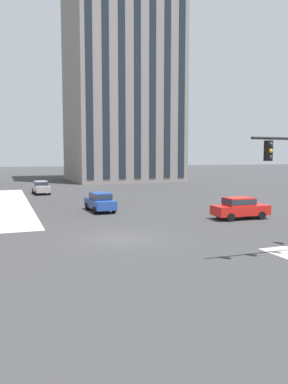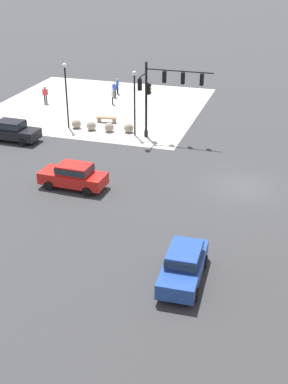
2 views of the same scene
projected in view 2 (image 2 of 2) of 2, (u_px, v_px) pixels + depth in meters
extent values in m
plane|color=#38383A|center=(243.00, 187.00, 33.48)|extent=(320.00, 320.00, 0.00)
cube|color=#B7B2A8|center=(100.00, 106.00, 50.10)|extent=(20.00, 19.00, 0.02)
cylinder|color=black|center=(146.00, 134.00, 42.08)|extent=(0.32, 0.32, 0.50)
cylinder|color=black|center=(146.00, 100.00, 40.81)|extent=(0.20, 0.20, 6.20)
cylinder|color=black|center=(179.00, 71.00, 38.96)|extent=(5.38, 0.12, 0.12)
cylinder|color=black|center=(143.00, 75.00, 39.03)|extent=(0.11, 1.80, 0.11)
cube|color=black|center=(164.00, 77.00, 39.52)|extent=(0.28, 0.28, 0.90)
sphere|color=#282828|center=(165.00, 73.00, 39.53)|extent=(0.18, 0.18, 0.18)
sphere|color=orange|center=(165.00, 76.00, 39.66)|extent=(0.18, 0.18, 0.18)
sphere|color=#282828|center=(165.00, 80.00, 39.78)|extent=(0.18, 0.18, 0.18)
cube|color=black|center=(183.00, 78.00, 39.13)|extent=(0.28, 0.28, 0.90)
sphere|color=#282828|center=(184.00, 74.00, 39.14)|extent=(0.18, 0.18, 0.18)
sphere|color=orange|center=(183.00, 78.00, 39.27)|extent=(0.18, 0.18, 0.18)
sphere|color=#282828|center=(183.00, 81.00, 39.39)|extent=(0.18, 0.18, 0.18)
cube|color=black|center=(202.00, 80.00, 38.74)|extent=(0.28, 0.28, 0.90)
sphere|color=#282828|center=(202.00, 76.00, 38.75)|extent=(0.18, 0.18, 0.18)
sphere|color=orange|center=(202.00, 79.00, 38.87)|extent=(0.18, 0.18, 0.18)
sphere|color=#282828|center=(202.00, 83.00, 39.00)|extent=(0.18, 0.18, 0.18)
cube|color=black|center=(149.00, 89.00, 40.33)|extent=(0.28, 0.28, 0.90)
sphere|color=#282828|center=(150.00, 86.00, 40.16)|extent=(0.18, 0.18, 0.18)
sphere|color=orange|center=(150.00, 89.00, 40.29)|extent=(0.18, 0.18, 0.18)
sphere|color=#282828|center=(150.00, 92.00, 40.41)|extent=(0.18, 0.18, 0.18)
cube|color=black|center=(140.00, 85.00, 38.59)|extent=(0.28, 0.28, 0.90)
sphere|color=#282828|center=(140.00, 80.00, 38.61)|extent=(0.18, 0.18, 0.18)
sphere|color=orange|center=(140.00, 84.00, 38.73)|extent=(0.18, 0.18, 0.18)
sphere|color=#282828|center=(140.00, 88.00, 38.86)|extent=(0.18, 0.18, 0.18)
sphere|color=gray|center=(129.00, 128.00, 42.90)|extent=(0.80, 0.80, 0.80)
sphere|color=gray|center=(109.00, 127.00, 43.07)|extent=(0.80, 0.80, 0.80)
sphere|color=gray|center=(91.00, 126.00, 43.43)|extent=(0.80, 0.80, 0.80)
sphere|color=gray|center=(76.00, 124.00, 43.89)|extent=(0.80, 0.80, 0.80)
cube|color=#8E6B4C|center=(107.00, 118.00, 45.27)|extent=(1.84, 0.68, 0.10)
cube|color=gray|center=(114.00, 121.00, 45.26)|extent=(0.28, 0.43, 0.39)
cube|color=gray|center=(99.00, 120.00, 45.49)|extent=(0.28, 0.43, 0.39)
cylinder|color=black|center=(47.00, 99.00, 50.59)|extent=(0.13, 0.13, 0.86)
cylinder|color=black|center=(45.00, 99.00, 50.57)|extent=(0.13, 0.13, 0.86)
cube|color=red|center=(45.00, 92.00, 50.25)|extent=(0.39, 0.31, 0.61)
cylinder|color=red|center=(47.00, 92.00, 50.26)|extent=(0.09, 0.09, 0.58)
cylinder|color=red|center=(43.00, 92.00, 50.22)|extent=(0.09, 0.09, 0.58)
sphere|color=brown|center=(45.00, 88.00, 50.05)|extent=(0.23, 0.23, 0.23)
cylinder|color=black|center=(115.00, 94.00, 52.51)|extent=(0.13, 0.13, 0.82)
cylinder|color=black|center=(114.00, 94.00, 52.58)|extent=(0.13, 0.13, 0.82)
cube|color=blue|center=(115.00, 87.00, 52.24)|extent=(0.37, 0.26, 0.58)
cylinder|color=blue|center=(116.00, 87.00, 52.13)|extent=(0.09, 0.09, 0.55)
cylinder|color=blue|center=(113.00, 87.00, 52.32)|extent=(0.09, 0.09, 0.55)
sphere|color=beige|center=(114.00, 83.00, 52.05)|extent=(0.22, 0.22, 0.22)
cylinder|color=black|center=(118.00, 90.00, 53.87)|extent=(0.13, 0.13, 0.84)
cylinder|color=black|center=(117.00, 90.00, 53.72)|extent=(0.13, 0.13, 0.84)
cube|color=blue|center=(117.00, 84.00, 53.48)|extent=(0.22, 0.35, 0.60)
cylinder|color=blue|center=(118.00, 83.00, 53.66)|extent=(0.09, 0.09, 0.57)
cylinder|color=blue|center=(117.00, 84.00, 53.26)|extent=(0.09, 0.09, 0.57)
sphere|color=tan|center=(117.00, 79.00, 53.28)|extent=(0.23, 0.23, 0.23)
cylinder|color=black|center=(113.00, 100.00, 50.46)|extent=(0.13, 0.13, 0.82)
cylinder|color=black|center=(113.00, 101.00, 50.30)|extent=(0.13, 0.13, 0.82)
cube|color=white|center=(112.00, 94.00, 50.07)|extent=(0.30, 0.39, 0.58)
cylinder|color=white|center=(112.00, 93.00, 50.26)|extent=(0.09, 0.09, 0.55)
cylinder|color=white|center=(112.00, 94.00, 49.85)|extent=(0.09, 0.09, 0.55)
sphere|color=beige|center=(112.00, 89.00, 49.87)|extent=(0.22, 0.22, 0.22)
cylinder|color=black|center=(135.00, 106.00, 41.34)|extent=(0.14, 0.14, 5.06)
sphere|color=white|center=(134.00, 73.00, 40.13)|extent=(0.36, 0.36, 0.36)
cylinder|color=black|center=(67.00, 98.00, 43.00)|extent=(0.14, 0.14, 5.27)
sphere|color=white|center=(64.00, 65.00, 41.75)|extent=(0.36, 0.36, 0.36)
cube|color=black|center=(13.00, 133.00, 40.97)|extent=(4.46, 1.91, 0.76)
cube|color=black|center=(10.00, 124.00, 40.71)|extent=(2.16, 1.57, 0.60)
cube|color=#232D38|center=(10.00, 124.00, 40.71)|extent=(2.25, 1.61, 0.40)
cylinder|color=black|center=(33.00, 136.00, 41.45)|extent=(0.65, 0.24, 0.64)
cylinder|color=black|center=(23.00, 142.00, 40.03)|extent=(0.65, 0.24, 0.64)
cylinder|color=black|center=(5.00, 132.00, 42.25)|extent=(0.65, 0.24, 0.64)
cube|color=#23479E|center=(183.00, 268.00, 23.94)|extent=(1.93, 4.47, 0.76)
cube|color=#23479E|center=(184.00, 254.00, 23.76)|extent=(1.58, 2.17, 0.60)
cube|color=#232D38|center=(184.00, 254.00, 23.76)|extent=(1.62, 2.26, 0.40)
cylinder|color=black|center=(196.00, 295.00, 22.73)|extent=(0.24, 0.65, 0.64)
cylinder|color=black|center=(160.00, 289.00, 23.12)|extent=(0.24, 0.65, 0.64)
cylinder|color=black|center=(205.00, 261.00, 25.10)|extent=(0.24, 0.65, 0.64)
cylinder|color=black|center=(172.00, 257.00, 25.48)|extent=(0.24, 0.65, 0.64)
cube|color=red|center=(73.00, 178.00, 33.07)|extent=(4.46, 1.92, 0.76)
cube|color=red|center=(75.00, 169.00, 32.72)|extent=(2.16, 1.57, 0.60)
cube|color=#232D38|center=(75.00, 169.00, 32.72)|extent=(2.25, 1.61, 0.40)
cylinder|color=black|center=(49.00, 186.00, 32.93)|extent=(0.65, 0.24, 0.64)
cylinder|color=black|center=(61.00, 176.00, 34.34)|extent=(0.65, 0.24, 0.64)
cylinder|color=black|center=(87.00, 192.00, 32.13)|extent=(0.65, 0.24, 0.64)
cylinder|color=black|center=(97.00, 181.00, 33.54)|extent=(0.65, 0.24, 0.64)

